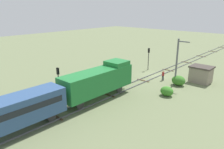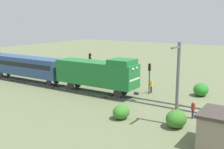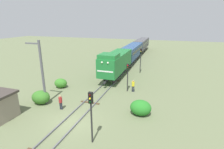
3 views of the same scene
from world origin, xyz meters
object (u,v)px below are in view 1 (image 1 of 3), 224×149
Objects in this scene: traffic_signal_near at (149,55)px; traffic_signal_mid at (109,67)px; relay_hut at (201,74)px; locomotive at (99,80)px; catenary_mast at (177,61)px; worker_by_signal at (105,77)px; worker_near_track at (163,75)px; traffic_signal_far at (58,78)px.

traffic_signal_mid is at bearing 88.99° from traffic_signal_near.
traffic_signal_near reaches higher than traffic_signal_mid.
traffic_signal_near is at bearing -2.34° from relay_hut.
relay_hut is at bearing -114.35° from locomotive.
traffic_signal_mid reaches higher than relay_hut.
catenary_mast is (-5.07, -12.32, 1.23)m from locomotive.
traffic_signal_mid is 0.53× the size of catenary_mast.
worker_by_signal is at bearing -52.98° from locomotive.
worker_near_track is at bearing -128.08° from traffic_signal_mid.
relay_hut is (-10.90, -10.93, -1.37)m from traffic_signal_mid.
relay_hut is at bearing 177.66° from traffic_signal_near.
relay_hut is (-11.10, -20.44, -1.78)m from traffic_signal_far.
traffic_signal_far reaches higher than relay_hut.
traffic_signal_mid is at bearing -91.20° from traffic_signal_far.
worker_near_track is (-6.00, -16.92, -2.18)m from traffic_signal_far.
locomotive is 13.39m from worker_near_track.
locomotive reaches higher than traffic_signal_near.
traffic_signal_mid is at bearing -58.95° from locomotive.
traffic_signal_mid is (0.20, 11.37, -0.29)m from traffic_signal_near.
catenary_mast is (-9.27, -6.75, 3.00)m from worker_by_signal.
traffic_signal_far is (0.40, 20.88, 0.12)m from traffic_signal_near.
relay_hut is (-2.43, -4.26, -2.61)m from catenary_mast.
catenary_mast reaches higher than relay_hut.
traffic_signal_near is 1.11× the size of traffic_signal_mid.
worker_by_signal is at bearing 43.25° from relay_hut.
traffic_signal_near is at bearing -91.10° from traffic_signal_far.
catenary_mast is at bearing 60.23° from relay_hut.
locomotive is at bearing -132.96° from traffic_signal_far.
traffic_signal_far is at bearing 47.04° from locomotive.
locomotive is at bearing 121.05° from traffic_signal_mid.
traffic_signal_mid is 1.13× the size of relay_hut.
relay_hut reaches higher than worker_near_track.
catenary_mast reaches higher than traffic_signal_near.
relay_hut is at bearing -134.93° from traffic_signal_mid.
traffic_signal_far is 23.33m from relay_hut.
catenary_mast is (-2.67, 0.73, 3.00)m from worker_near_track.
locomotive is at bearing 67.65° from catenary_mast.
catenary_mast is at bearing -141.76° from traffic_signal_mid.
traffic_signal_far is (3.60, 3.87, 0.40)m from locomotive.
worker_by_signal is 16.07m from relay_hut.
worker_near_track is at bearing -109.53° from traffic_signal_far.
traffic_signal_near reaches higher than worker_near_track.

